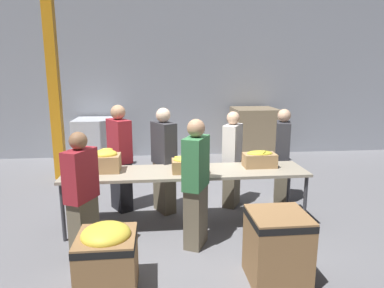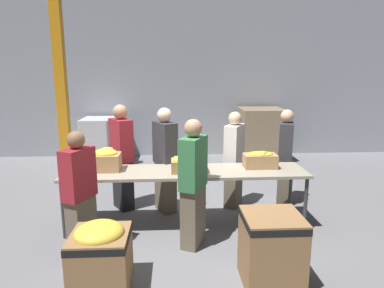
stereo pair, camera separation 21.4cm
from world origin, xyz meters
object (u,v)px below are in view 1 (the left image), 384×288
Objects in this scene: sorting_table at (186,174)px; banana_box_1 at (189,163)px; donation_bin_1 at (277,245)px; support_pillar at (54,80)px; volunteer_0 at (232,160)px; volunteer_2 at (164,161)px; volunteer_1 at (282,157)px; banana_box_0 at (105,161)px; pallet_stack_0 at (254,134)px; volunteer_3 at (120,159)px; pallet_stack_1 at (96,141)px; banana_box_2 at (260,159)px; volunteer_5 at (82,197)px; volunteer_4 at (196,185)px; donation_bin_0 at (107,256)px.

banana_box_1 is at bearing -59.58° from sorting_table.
support_pillar is at bearing 129.53° from donation_bin_1.
volunteer_2 is at bearing -53.23° from volunteer_0.
volunteer_1 is at bearing -23.41° from support_pillar.
pallet_stack_0 is (3.10, 3.53, -0.34)m from banana_box_0.
sorting_table is 2.00× the size of volunteer_3.
support_pillar is 3.76× the size of pallet_stack_1.
volunteer_1 is 4.60m from pallet_stack_1.
pallet_stack_1 is at bearing 178.22° from volunteer_2.
support_pillar is (-2.39, 2.49, 1.23)m from sorting_table.
pallet_stack_0 is (0.93, 3.52, -0.31)m from banana_box_2.
banana_box_1 is at bearing -36.96° from volunteer_5.
volunteer_4 reaches higher than volunteer_0.
volunteer_4 is at bearing -146.31° from banana_box_2.
volunteer_5 reaches higher than banana_box_1.
donation_bin_1 is 0.58× the size of pallet_stack_0.
donation_bin_1 is at bearing -99.20° from banana_box_2.
pallet_stack_0 is (2.97, 2.92, -0.20)m from volunteer_3.
volunteer_2 is 3.53m from pallet_stack_1.
pallet_stack_0 reaches higher than banana_box_2.
donation_bin_1 is at bearing -59.66° from sorting_table.
volunteer_1 reaches higher than sorting_table.
volunteer_3 is 2.16m from donation_bin_0.
volunteer_0 is 1.21× the size of pallet_stack_0.
sorting_table is at bearing 23.71° from volunteer_3.
volunteer_2 is at bearing 72.73° from donation_bin_0.
volunteer_3 is at bearing 14.51° from volunteer_5.
banana_box_2 is at bearing -44.79° from volunteer_5.
volunteer_1 is 2.63m from volunteer_3.
volunteer_2 reaches higher than volunteer_0.
volunteer_1 is at bearing 60.10° from volunteer_3.
banana_box_2 is 4.34m from support_pillar.
pallet_stack_0 is (1.19, 2.93, -0.14)m from volunteer_0.
volunteer_5 is at bearing -82.21° from pallet_stack_1.
banana_box_1 is 0.36× the size of pallet_stack_0.
volunteer_4 is 1.35m from volunteer_5.
banana_box_0 is 0.24× the size of volunteer_2.
sorting_table reaches higher than donation_bin_0.
volunteer_1 is 0.96× the size of volunteer_2.
donation_bin_0 is (-0.91, -1.41, -0.39)m from sorting_table.
banana_box_0 is 0.10× the size of support_pillar.
volunteer_2 is 2.10m from donation_bin_0.
sorting_table is at bearing -34.10° from volunteer_5.
banana_box_0 is 0.37× the size of pallet_stack_1.
volunteer_3 reaches higher than volunteer_2.
donation_bin_0 is at bearing -9.26° from volunteer_0.
volunteer_1 is at bearing 48.33° from banana_box_2.
donation_bin_0 is at bearing -120.00° from pallet_stack_0.
sorting_table reaches higher than donation_bin_1.
volunteer_1 is 2.10× the size of donation_bin_1.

